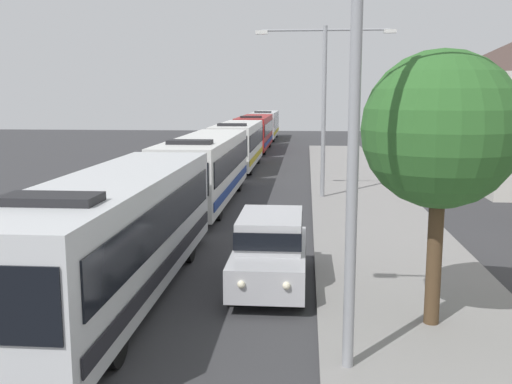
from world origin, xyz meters
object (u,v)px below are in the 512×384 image
object	(u,v)px
streetlamp_near	(355,88)
streetlamp_mid	(324,92)
bus_middle	(238,144)
bus_fourth_in_line	(255,132)
white_suv	(270,248)
roadside_tree	(441,130)
bus_lead	(116,231)
bus_rear	(265,124)
bus_second_in_line	(206,167)

from	to	relation	value
streetlamp_near	streetlamp_mid	bearing A→B (deg)	90.00
bus_middle	bus_fourth_in_line	distance (m)	12.95
bus_middle	white_suv	xyz separation A→B (m)	(3.70, -24.66, -0.66)
roadside_tree	streetlamp_near	bearing A→B (deg)	-131.24
bus_middle	white_suv	bearing A→B (deg)	-81.47
bus_lead	bus_middle	xyz separation A→B (m)	(-0.00, 25.93, -0.00)
bus_middle	bus_rear	bearing A→B (deg)	90.00
bus_lead	roadside_tree	bearing A→B (deg)	-10.81
bus_middle	bus_fourth_in_line	size ratio (longest dim) A/B	0.91
bus_middle	roadside_tree	world-z (taller)	roadside_tree
bus_second_in_line	streetlamp_near	distance (m)	17.79
bus_lead	bus_rear	size ratio (longest dim) A/B	1.09
white_suv	streetlamp_near	size ratio (longest dim) A/B	0.59
bus_rear	streetlamp_near	world-z (taller)	streetlamp_near
bus_rear	streetlamp_mid	distance (m)	38.30
bus_fourth_in_line	streetlamp_near	bearing A→B (deg)	-82.76
bus_second_in_line	white_suv	bearing A→B (deg)	-72.51
streetlamp_mid	roadside_tree	size ratio (longest dim) A/B	1.38
bus_middle	bus_rear	size ratio (longest dim) A/B	0.98
bus_rear	white_suv	xyz separation A→B (m)	(3.70, -50.80, -0.66)
bus_second_in_line	white_suv	size ratio (longest dim) A/B	2.61
white_suv	streetlamp_near	distance (m)	6.57
bus_fourth_in_line	bus_second_in_line	bearing A→B (deg)	-90.00
bus_middle	white_suv	world-z (taller)	bus_middle
streetlamp_near	streetlamp_mid	xyz separation A→B (m)	(0.00, 17.90, -0.03)
streetlamp_mid	bus_rear	bearing A→B (deg)	98.13
bus_lead	bus_middle	world-z (taller)	same
bus_second_in_line	bus_fourth_in_line	xyz separation A→B (m)	(-0.00, 25.88, -0.00)
bus_lead	bus_fourth_in_line	size ratio (longest dim) A/B	1.01
bus_fourth_in_line	streetlamp_near	world-z (taller)	streetlamp_near
streetlamp_near	roadside_tree	distance (m)	3.04
bus_second_in_line	roadside_tree	world-z (taller)	roadside_tree
bus_second_in_line	streetlamp_mid	distance (m)	6.50
bus_lead	streetlamp_mid	world-z (taller)	streetlamp_mid
white_suv	roadside_tree	size ratio (longest dim) A/B	0.82
bus_lead	streetlamp_mid	bearing A→B (deg)	69.32
bus_middle	streetlamp_mid	size ratio (longest dim) A/B	1.35
bus_middle	streetlamp_mid	xyz separation A→B (m)	(5.40, -11.62, 3.39)
roadside_tree	bus_rear	bearing A→B (deg)	97.80
bus_rear	bus_middle	bearing A→B (deg)	-90.00
streetlamp_mid	streetlamp_near	bearing A→B (deg)	-90.00
streetlamp_mid	roadside_tree	bearing A→B (deg)	-83.00
bus_fourth_in_line	streetlamp_mid	bearing A→B (deg)	-77.61
bus_fourth_in_line	white_suv	distance (m)	37.80
bus_second_in_line	streetlamp_mid	world-z (taller)	streetlamp_mid
bus_lead	bus_second_in_line	world-z (taller)	same
bus_lead	streetlamp_near	size ratio (longest dim) A/B	1.48
bus_middle	roadside_tree	bearing A→B (deg)	-74.99
bus_second_in_line	streetlamp_near	size ratio (longest dim) A/B	1.53
bus_middle	streetlamp_mid	distance (m)	13.26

